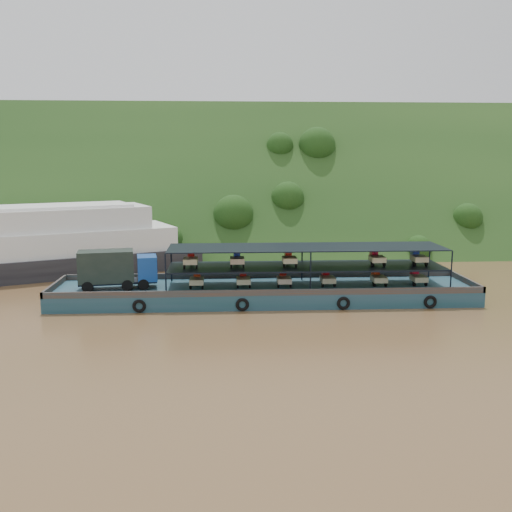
{
  "coord_description": "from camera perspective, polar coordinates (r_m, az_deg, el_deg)",
  "views": [
    {
      "loc": [
        -4.86,
        -47.22,
        11.87
      ],
      "look_at": [
        -2.0,
        3.0,
        3.2
      ],
      "focal_mm": 40.0,
      "sensor_mm": 36.0,
      "label": 1
    }
  ],
  "objects": [
    {
      "name": "ground",
      "position": [
        48.93,
        2.55,
        -4.27
      ],
      "size": [
        160.0,
        160.0,
        0.0
      ],
      "primitive_type": "plane",
      "color": "brown",
      "rests_on": "ground"
    },
    {
      "name": "passenger_ferry",
      "position": [
        62.43,
        -22.07,
        0.96
      ],
      "size": [
        35.61,
        22.28,
        7.1
      ],
      "rotation": [
        0.0,
        0.0,
        0.42
      ],
      "color": "black",
      "rests_on": "ground"
    },
    {
      "name": "hillside",
      "position": [
        84.21,
        0.08,
        1.68
      ],
      "size": [
        140.0,
        39.6,
        39.6
      ],
      "primitive_type": "cube",
      "rotation": [
        0.79,
        0.0,
        0.0
      ],
      "color": "#163613",
      "rests_on": "ground"
    },
    {
      "name": "cargo_barge",
      "position": [
        48.05,
        -0.12,
        -3.18
      ],
      "size": [
        35.0,
        7.18,
        4.54
      ],
      "color": "#144047",
      "rests_on": "ground"
    }
  ]
}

